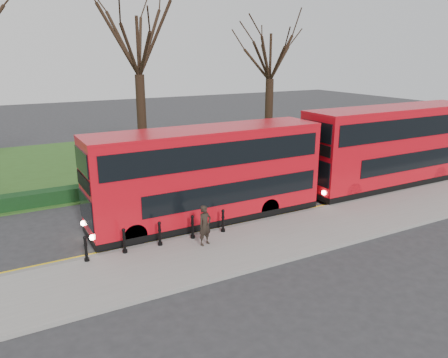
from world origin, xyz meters
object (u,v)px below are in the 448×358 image
bollard_row (160,234)px  pedestrian (205,225)px  bus_rear (392,147)px  bus_lead (207,176)px

bollard_row → pedestrian: 1.92m
bollard_row → pedestrian: (1.69, -0.85, 0.36)m
bus_rear → pedestrian: size_ratio=7.06×
bus_lead → pedestrian: bearing=-119.0°
bus_lead → bus_rear: size_ratio=0.94×
bus_rear → pedestrian: bearing=-169.5°
bus_lead → bus_rear: 12.54m
pedestrian → bollard_row: bearing=138.5°
bus_lead → pedestrian: 3.31m
bus_lead → pedestrian: (-1.48, -2.67, -1.28)m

